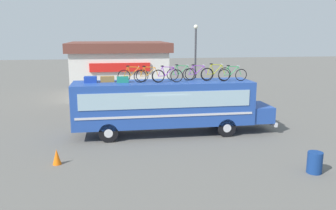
{
  "coord_description": "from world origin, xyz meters",
  "views": [
    {
      "loc": [
        -2.75,
        -18.98,
        5.65
      ],
      "look_at": [
        0.26,
        0.0,
        1.68
      ],
      "focal_mm": 37.37,
      "sensor_mm": 36.0,
      "label": 1
    }
  ],
  "objects_px": {
    "bus": "(168,104)",
    "street_lamp": "(195,62)",
    "luggage_bag_3": "(123,80)",
    "luggage_bag_2": "(107,79)",
    "luggage_bag_1": "(90,79)",
    "traffic_cone": "(57,157)",
    "rooftop_bicycle_1": "(133,75)",
    "rooftop_bicycle_6": "(216,74)",
    "trash_bin": "(315,163)",
    "rooftop_bicycle_3": "(167,75)",
    "rooftop_bicycle_7": "(232,74)",
    "rooftop_bicycle_2": "(149,75)",
    "rooftop_bicycle_5": "(198,74)",
    "rooftop_bicycle_4": "(182,74)"
  },
  "relations": [
    {
      "from": "luggage_bag_3",
      "to": "rooftop_bicycle_7",
      "type": "relative_size",
      "value": 0.38
    },
    {
      "from": "bus",
      "to": "traffic_cone",
      "type": "distance_m",
      "value": 6.92
    },
    {
      "from": "luggage_bag_2",
      "to": "rooftop_bicycle_7",
      "type": "distance_m",
      "value": 6.93
    },
    {
      "from": "rooftop_bicycle_2",
      "to": "bus",
      "type": "bearing_deg",
      "value": 8.74
    },
    {
      "from": "luggage_bag_1",
      "to": "trash_bin",
      "type": "xyz_separation_m",
      "value": [
        9.27,
        -6.86,
        -2.73
      ]
    },
    {
      "from": "luggage_bag_2",
      "to": "trash_bin",
      "type": "height_order",
      "value": "luggage_bag_2"
    },
    {
      "from": "rooftop_bicycle_3",
      "to": "trash_bin",
      "type": "relative_size",
      "value": 1.93
    },
    {
      "from": "bus",
      "to": "street_lamp",
      "type": "xyz_separation_m",
      "value": [
        2.99,
        5.96,
        1.82
      ]
    },
    {
      "from": "luggage_bag_1",
      "to": "bus",
      "type": "bearing_deg",
      "value": -4.13
    },
    {
      "from": "rooftop_bicycle_7",
      "to": "trash_bin",
      "type": "bearing_deg",
      "value": -76.48
    },
    {
      "from": "luggage_bag_3",
      "to": "luggage_bag_2",
      "type": "bearing_deg",
      "value": 157.4
    },
    {
      "from": "rooftop_bicycle_5",
      "to": "rooftop_bicycle_6",
      "type": "distance_m",
      "value": 1.02
    },
    {
      "from": "traffic_cone",
      "to": "street_lamp",
      "type": "height_order",
      "value": "street_lamp"
    },
    {
      "from": "luggage_bag_1",
      "to": "rooftop_bicycle_1",
      "type": "height_order",
      "value": "rooftop_bicycle_1"
    },
    {
      "from": "street_lamp",
      "to": "rooftop_bicycle_5",
      "type": "bearing_deg",
      "value": -102.03
    },
    {
      "from": "luggage_bag_2",
      "to": "luggage_bag_3",
      "type": "height_order",
      "value": "luggage_bag_3"
    },
    {
      "from": "rooftop_bicycle_1",
      "to": "rooftop_bicycle_2",
      "type": "distance_m",
      "value": 0.89
    },
    {
      "from": "rooftop_bicycle_7",
      "to": "trash_bin",
      "type": "relative_size",
      "value": 1.88
    },
    {
      "from": "rooftop_bicycle_2",
      "to": "rooftop_bicycle_6",
      "type": "height_order",
      "value": "rooftop_bicycle_6"
    },
    {
      "from": "bus",
      "to": "rooftop_bicycle_5",
      "type": "distance_m",
      "value": 2.42
    },
    {
      "from": "luggage_bag_2",
      "to": "rooftop_bicycle_2",
      "type": "relative_size",
      "value": 0.45
    },
    {
      "from": "rooftop_bicycle_1",
      "to": "rooftop_bicycle_7",
      "type": "xyz_separation_m",
      "value": [
        5.5,
        -0.44,
        -0.0
      ]
    },
    {
      "from": "luggage_bag_2",
      "to": "rooftop_bicycle_3",
      "type": "distance_m",
      "value": 3.3
    },
    {
      "from": "rooftop_bicycle_4",
      "to": "rooftop_bicycle_6",
      "type": "height_order",
      "value": "rooftop_bicycle_6"
    },
    {
      "from": "luggage_bag_2",
      "to": "traffic_cone",
      "type": "bearing_deg",
      "value": -117.65
    },
    {
      "from": "rooftop_bicycle_2",
      "to": "rooftop_bicycle_3",
      "type": "height_order",
      "value": "rooftop_bicycle_3"
    },
    {
      "from": "rooftop_bicycle_3",
      "to": "rooftop_bicycle_7",
      "type": "relative_size",
      "value": 1.03
    },
    {
      "from": "rooftop_bicycle_3",
      "to": "street_lamp",
      "type": "distance_m",
      "value": 7.02
    },
    {
      "from": "luggage_bag_2",
      "to": "rooftop_bicycle_5",
      "type": "distance_m",
      "value": 5.06
    },
    {
      "from": "trash_bin",
      "to": "traffic_cone",
      "type": "height_order",
      "value": "trash_bin"
    },
    {
      "from": "bus",
      "to": "rooftop_bicycle_4",
      "type": "height_order",
      "value": "rooftop_bicycle_4"
    },
    {
      "from": "rooftop_bicycle_6",
      "to": "trash_bin",
      "type": "distance_m",
      "value": 7.45
    },
    {
      "from": "luggage_bag_2",
      "to": "rooftop_bicycle_1",
      "type": "relative_size",
      "value": 0.45
    },
    {
      "from": "rooftop_bicycle_1",
      "to": "rooftop_bicycle_3",
      "type": "xyz_separation_m",
      "value": [
        1.83,
        -0.39,
        0.0
      ]
    },
    {
      "from": "luggage_bag_2",
      "to": "luggage_bag_3",
      "type": "xyz_separation_m",
      "value": [
        0.82,
        -0.34,
        0.0
      ]
    },
    {
      "from": "street_lamp",
      "to": "luggage_bag_1",
      "type": "bearing_deg",
      "value": -141.79
    },
    {
      "from": "luggage_bag_2",
      "to": "rooftop_bicycle_4",
      "type": "xyz_separation_m",
      "value": [
        4.16,
        0.06,
        0.22
      ]
    },
    {
      "from": "luggage_bag_1",
      "to": "rooftop_bicycle_7",
      "type": "height_order",
      "value": "rooftop_bicycle_7"
    },
    {
      "from": "luggage_bag_3",
      "to": "bus",
      "type": "bearing_deg",
      "value": 0.1
    },
    {
      "from": "rooftop_bicycle_2",
      "to": "street_lamp",
      "type": "distance_m",
      "value": 7.33
    },
    {
      "from": "traffic_cone",
      "to": "rooftop_bicycle_2",
      "type": "bearing_deg",
      "value": 40.03
    },
    {
      "from": "luggage_bag_3",
      "to": "street_lamp",
      "type": "height_order",
      "value": "street_lamp"
    },
    {
      "from": "luggage_bag_1",
      "to": "rooftop_bicycle_6",
      "type": "xyz_separation_m",
      "value": [
        6.91,
        -0.44,
        0.24
      ]
    },
    {
      "from": "luggage_bag_3",
      "to": "trash_bin",
      "type": "height_order",
      "value": "luggage_bag_3"
    },
    {
      "from": "rooftop_bicycle_2",
      "to": "rooftop_bicycle_5",
      "type": "xyz_separation_m",
      "value": [
        2.81,
        0.4,
        0.0
      ]
    },
    {
      "from": "rooftop_bicycle_1",
      "to": "rooftop_bicycle_4",
      "type": "height_order",
      "value": "rooftop_bicycle_1"
    },
    {
      "from": "rooftop_bicycle_6",
      "to": "rooftop_bicycle_3",
      "type": "bearing_deg",
      "value": -175.53
    },
    {
      "from": "luggage_bag_1",
      "to": "traffic_cone",
      "type": "xyz_separation_m",
      "value": [
        -1.33,
        -4.23,
        -2.83
      ]
    },
    {
      "from": "rooftop_bicycle_5",
      "to": "rooftop_bicycle_6",
      "type": "relative_size",
      "value": 1.0
    },
    {
      "from": "rooftop_bicycle_6",
      "to": "trash_bin",
      "type": "relative_size",
      "value": 1.98
    }
  ]
}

